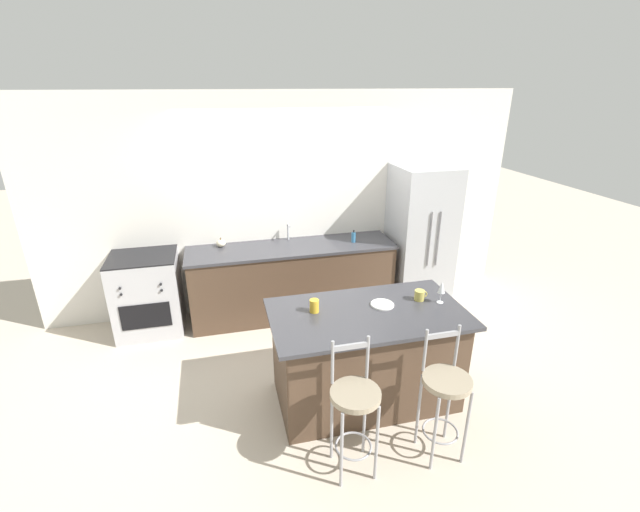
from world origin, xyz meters
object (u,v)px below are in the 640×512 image
at_px(soap_bottle, 354,237).
at_px(coffee_mug, 420,295).
at_px(tumbler_cup, 314,306).
at_px(bar_stool_far, 445,393).
at_px(bar_stool_near, 354,406).
at_px(oven_range, 148,294).
at_px(refrigerator, 420,236).
at_px(wine_glass, 442,288).
at_px(pumpkin_decoration, 221,243).
at_px(dinner_plate, 382,304).

bearing_deg(soap_bottle, coffee_mug, -86.00).
bearing_deg(soap_bottle, tumbler_cup, -118.88).
bearing_deg(bar_stool_far, bar_stool_near, 178.20).
height_order(oven_range, soap_bottle, soap_bottle).
height_order(coffee_mug, tumbler_cup, tumbler_cup).
distance_m(refrigerator, coffee_mug, 1.80).
relative_size(bar_stool_far, soap_bottle, 6.99).
height_order(oven_range, coffee_mug, coffee_mug).
height_order(oven_range, bar_stool_far, bar_stool_far).
bearing_deg(bar_stool_far, tumbler_cup, 132.78).
height_order(wine_glass, soap_bottle, wine_glass).
xyz_separation_m(bar_stool_far, soap_bottle, (0.07, 2.46, 0.39)).
xyz_separation_m(bar_stool_near, wine_glass, (1.05, 0.74, 0.48)).
xyz_separation_m(oven_range, coffee_mug, (2.61, -1.66, 0.49)).
bearing_deg(bar_stool_far, pumpkin_decoration, 119.82).
xyz_separation_m(dinner_plate, pumpkin_decoration, (-1.36, 1.86, 0.04)).
xyz_separation_m(wine_glass, coffee_mug, (-0.16, 0.09, -0.10)).
height_order(bar_stool_near, pumpkin_decoration, bar_stool_near).
relative_size(oven_range, wine_glass, 4.47).
bearing_deg(dinner_plate, refrigerator, 54.37).
relative_size(bar_stool_near, pumpkin_decoration, 9.60).
bearing_deg(refrigerator, dinner_plate, -125.63).
relative_size(oven_range, dinner_plate, 4.48).
distance_m(bar_stool_far, dinner_plate, 0.93).
distance_m(tumbler_cup, soap_bottle, 1.81).
relative_size(refrigerator, soap_bottle, 11.75).
bearing_deg(pumpkin_decoration, soap_bottle, -8.29).
relative_size(refrigerator, coffee_mug, 14.69).
distance_m(oven_range, dinner_plate, 2.83).
distance_m(bar_stool_near, soap_bottle, 2.59).
xyz_separation_m(refrigerator, wine_glass, (-0.64, -1.71, 0.15)).
relative_size(coffee_mug, soap_bottle, 0.80).
height_order(bar_stool_near, tumbler_cup, bar_stool_near).
distance_m(oven_range, soap_bottle, 2.55).
xyz_separation_m(bar_stool_far, coffee_mug, (0.18, 0.86, 0.38)).
height_order(wine_glass, pumpkin_decoration, wine_glass).
distance_m(wine_glass, tumbler_cup, 1.16).
relative_size(bar_stool_near, wine_glass, 5.11).
relative_size(bar_stool_far, pumpkin_decoration, 9.60).
relative_size(bar_stool_near, dinner_plate, 5.12).
xyz_separation_m(dinner_plate, coffee_mug, (0.37, 0.01, 0.04)).
bearing_deg(dinner_plate, coffee_mug, 2.21).
height_order(refrigerator, oven_range, refrigerator).
bearing_deg(bar_stool_far, oven_range, 134.05).
height_order(dinner_plate, soap_bottle, soap_bottle).
bearing_deg(wine_glass, oven_range, 147.74).
xyz_separation_m(bar_stool_far, wine_glass, (0.34, 0.77, 0.48)).
bearing_deg(tumbler_cup, dinner_plate, -2.95).
height_order(bar_stool_near, coffee_mug, bar_stool_near).
height_order(bar_stool_near, soap_bottle, bar_stool_near).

